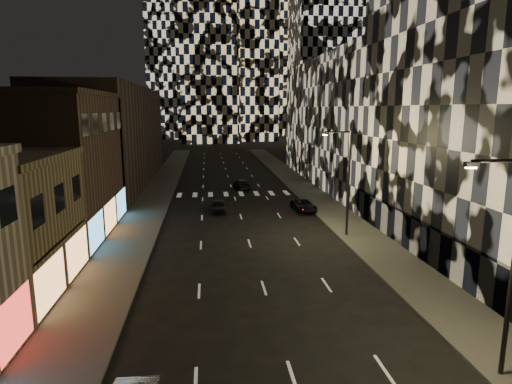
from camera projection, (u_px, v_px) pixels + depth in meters
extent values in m
cube|color=#47443F|center=(156.00, 195.00, 54.69)|extent=(4.00, 120.00, 0.15)
cube|color=#47443F|center=(308.00, 192.00, 56.93)|extent=(4.00, 120.00, 0.15)
cube|color=#4C4C47|center=(172.00, 195.00, 54.93)|extent=(0.20, 120.00, 0.15)
cube|color=#4C4C47|center=(293.00, 192.00, 56.70)|extent=(0.20, 120.00, 0.15)
cube|color=#473328|center=(47.00, 167.00, 36.68)|extent=(10.00, 15.00, 12.00)
cube|color=#473328|center=(112.00, 136.00, 62.33)|extent=(10.00, 40.00, 14.00)
cube|color=#383838|center=(418.00, 237.00, 32.06)|extent=(0.60, 25.00, 3.00)
cube|color=#232326|center=(365.00, 122.00, 63.17)|extent=(16.00, 40.00, 18.00)
cylinder|color=black|center=(499.00, 161.00, 15.93)|extent=(2.20, 0.14, 0.14)
cube|color=black|center=(471.00, 164.00, 15.83)|extent=(0.50, 0.25, 0.18)
cube|color=#FFEAB2|center=(471.00, 168.00, 15.86)|extent=(0.35, 0.18, 0.06)
cylinder|color=black|center=(348.00, 184.00, 36.40)|extent=(0.20, 0.20, 9.00)
cylinder|color=black|center=(338.00, 132.00, 35.43)|extent=(2.20, 0.14, 0.14)
cube|color=black|center=(325.00, 134.00, 35.33)|extent=(0.50, 0.25, 0.18)
cube|color=#FFEAB2|center=(325.00, 135.00, 35.35)|extent=(0.35, 0.18, 0.06)
imported|color=black|center=(219.00, 206.00, 46.04)|extent=(1.65, 3.82, 1.28)
imported|color=black|center=(242.00, 184.00, 59.28)|extent=(2.37, 4.71, 1.31)
imported|color=black|center=(304.00, 205.00, 46.47)|extent=(2.36, 4.63, 1.25)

